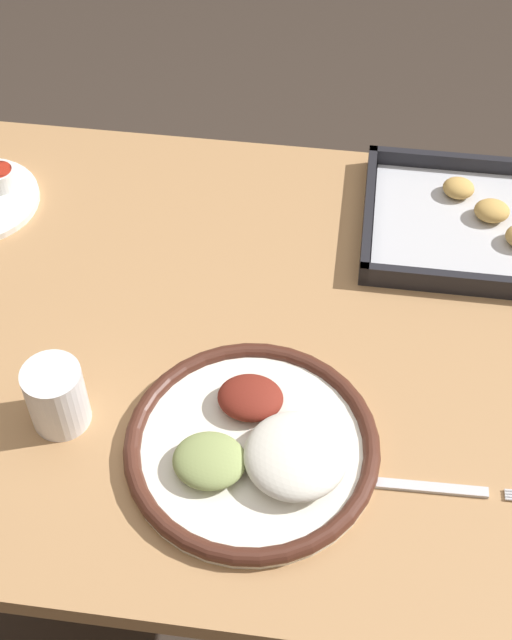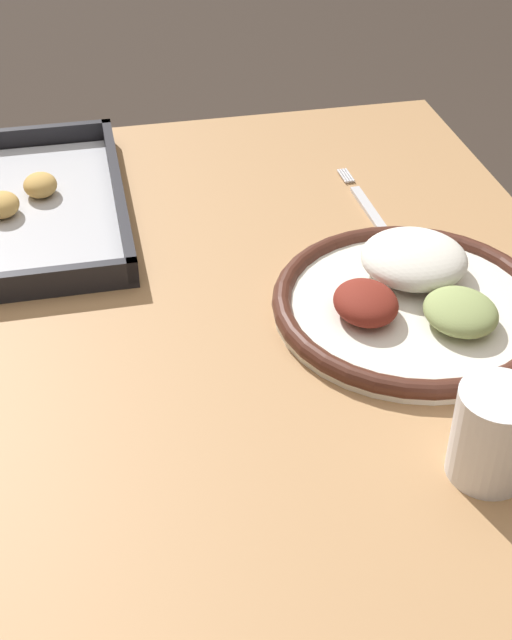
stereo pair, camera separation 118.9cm
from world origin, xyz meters
TOP-DOWN VIEW (x-y plane):
  - dining_table at (0.00, 0.00)m, footprint 1.08×0.76m
  - dinner_plate at (0.03, -0.17)m, footprint 0.29×0.29m
  - fork at (0.22, -0.19)m, footprint 0.21×0.02m
  - baking_tray at (0.31, 0.23)m, footprint 0.37×0.25m
  - drinking_cup at (-0.20, -0.15)m, footprint 0.07×0.07m

SIDE VIEW (x-z plane):
  - dining_table at x=0.00m, z-range 0.24..0.98m
  - fork at x=0.22m, z-range 0.73..0.74m
  - baking_tray at x=0.31m, z-range 0.73..0.76m
  - dinner_plate at x=0.03m, z-range 0.72..0.77m
  - drinking_cup at x=-0.20m, z-range 0.73..0.82m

